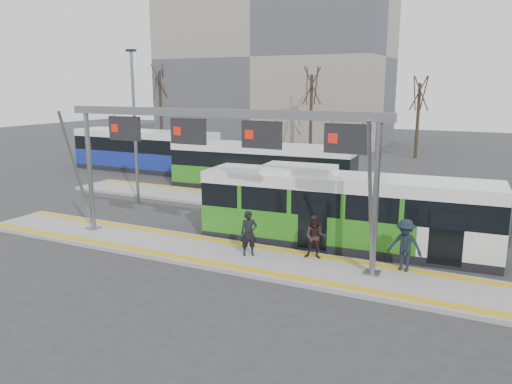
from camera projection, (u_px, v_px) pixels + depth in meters
ground at (221, 256)px, 18.39m from camera, size 120.00×120.00×0.00m
platform_main at (221, 254)px, 18.38m from camera, size 22.00×3.00×0.15m
platform_second at (231, 200)px, 27.13m from camera, size 20.00×3.00×0.15m
tactile_main at (221, 252)px, 18.36m from camera, size 22.00×2.65×0.02m
tactile_second at (241, 194)px, 28.12m from camera, size 20.00×0.35×0.02m
gantry at (215, 138)px, 17.87m from camera, size 13.00×1.68×5.20m
apartment_block at (275, 57)px, 54.12m from camera, size 24.50×12.50×18.40m
hero_bus at (344, 211)px, 19.26m from camera, size 11.36×3.15×3.09m
bg_bus_green at (262, 167)px, 29.81m from camera, size 11.24×3.03×2.78m
bg_bus_blue at (145, 151)px, 36.57m from camera, size 11.43×2.67×2.97m
passenger_a at (249, 233)px, 17.86m from camera, size 0.72×0.66×1.64m
passenger_b at (315, 237)px, 17.55m from camera, size 0.86×0.74×1.55m
passenger_c at (405, 245)px, 16.35m from camera, size 1.20×0.78×1.75m
tree_left at (312, 86)px, 43.61m from camera, size 1.40×1.40×8.09m
tree_mid at (419, 94)px, 42.42m from camera, size 1.40×1.40×7.25m
tree_far at (160, 81)px, 54.09m from camera, size 1.40×1.40×8.76m
lamp_west at (135, 125)px, 25.53m from camera, size 0.50×0.25×7.94m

